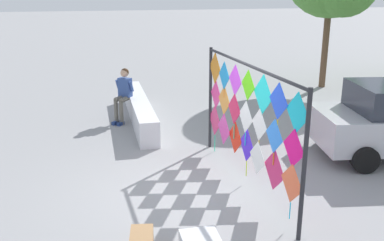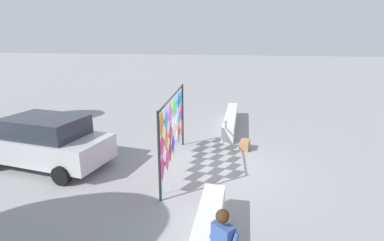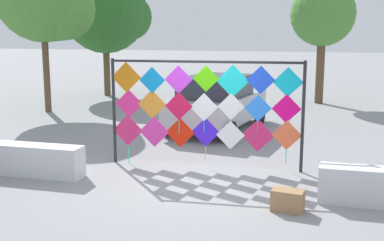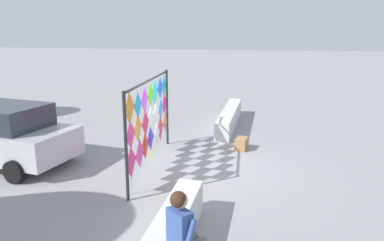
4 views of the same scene
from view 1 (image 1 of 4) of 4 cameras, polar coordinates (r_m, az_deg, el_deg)
ground at (r=8.25m, az=-1.05°, el=-9.24°), size 120.00×120.00×0.00m
plaza_ledge_left at (r=12.37m, az=-6.88°, el=1.39°), size 4.59×0.48×0.65m
kite_display_rack at (r=8.17m, az=7.11°, el=1.05°), size 4.20×0.35×2.36m
seated_vendor at (r=12.22m, az=-8.96°, el=3.80°), size 0.72×0.69×1.49m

